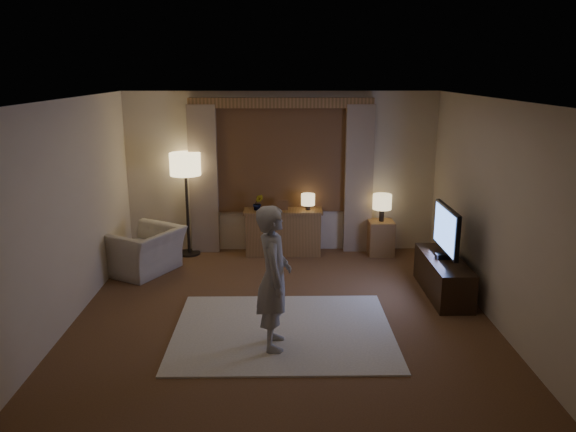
{
  "coord_description": "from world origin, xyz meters",
  "views": [
    {
      "loc": [
        -0.03,
        -6.23,
        2.92
      ],
      "look_at": [
        0.08,
        0.6,
        1.13
      ],
      "focal_mm": 35.0,
      "sensor_mm": 36.0,
      "label": 1
    }
  ],
  "objects_px": {
    "side_table": "(381,238)",
    "sideboard": "(283,233)",
    "armchair": "(144,251)",
    "person": "(274,278)",
    "tv_stand": "(443,276)"
  },
  "relations": [
    {
      "from": "side_table",
      "to": "sideboard",
      "type": "bearing_deg",
      "value": 178.19
    },
    {
      "from": "armchair",
      "to": "person",
      "type": "height_order",
      "value": "person"
    },
    {
      "from": "tv_stand",
      "to": "person",
      "type": "bearing_deg",
      "value": -146.98
    },
    {
      "from": "armchair",
      "to": "tv_stand",
      "type": "relative_size",
      "value": 0.72
    },
    {
      "from": "side_table",
      "to": "person",
      "type": "distance_m",
      "value": 3.61
    },
    {
      "from": "sideboard",
      "to": "armchair",
      "type": "distance_m",
      "value": 2.22
    },
    {
      "from": "sideboard",
      "to": "side_table",
      "type": "bearing_deg",
      "value": -1.81
    },
    {
      "from": "sideboard",
      "to": "tv_stand",
      "type": "distance_m",
      "value": 2.74
    },
    {
      "from": "armchair",
      "to": "tv_stand",
      "type": "height_order",
      "value": "armchair"
    },
    {
      "from": "sideboard",
      "to": "tv_stand",
      "type": "xyz_separation_m",
      "value": [
        2.12,
        -1.73,
        -0.1
      ]
    },
    {
      "from": "sideboard",
      "to": "side_table",
      "type": "height_order",
      "value": "sideboard"
    },
    {
      "from": "sideboard",
      "to": "side_table",
      "type": "xyz_separation_m",
      "value": [
        1.58,
        -0.05,
        -0.07
      ]
    },
    {
      "from": "sideboard",
      "to": "armchair",
      "type": "relative_size",
      "value": 1.19
    },
    {
      "from": "armchair",
      "to": "person",
      "type": "relative_size",
      "value": 0.65
    },
    {
      "from": "armchair",
      "to": "person",
      "type": "distance_m",
      "value": 3.1
    }
  ]
}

